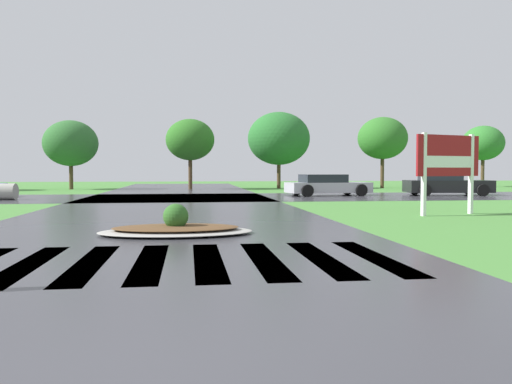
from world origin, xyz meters
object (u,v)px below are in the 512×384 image
Objects in this scene: estate_billboard at (448,160)px; median_island at (176,228)px; car_white_sedan at (327,185)px; car_blue_compact at (446,184)px.

estate_billboard is 9.40m from median_island.
car_white_sedan is (-0.59, 12.32, -1.16)m from estate_billboard.
car_white_sedan is (-6.63, 0.52, -0.06)m from car_blue_compact.
median_island is 21.35m from car_blue_compact.
car_blue_compact is 6.66m from car_white_sedan.
median_island is at bearing -125.38° from car_blue_compact.
median_island is 0.72× the size of car_blue_compact.
estate_billboard is 0.54× the size of car_blue_compact.
car_blue_compact is (14.44, 15.72, 0.49)m from median_island.
median_island is at bearing -122.78° from car_white_sedan.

